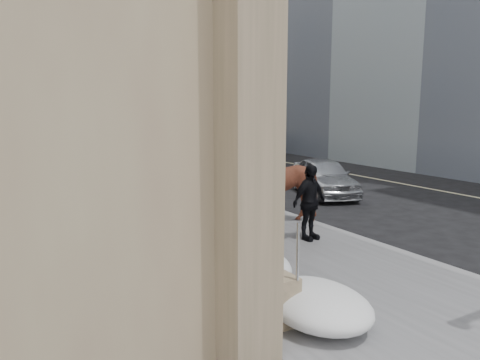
# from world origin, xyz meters

# --- Properties ---
(ground) EXTENTS (140.00, 140.00, 0.00)m
(ground) POSITION_xyz_m (0.00, 0.00, 0.00)
(ground) COLOR black
(ground) RESTS_ON ground
(sidewalk) EXTENTS (5.00, 80.00, 0.12)m
(sidewalk) POSITION_xyz_m (0.00, 10.00, 0.06)
(sidewalk) COLOR #545456
(sidewalk) RESTS_ON ground
(curb) EXTENTS (0.24, 80.00, 0.12)m
(curb) POSITION_xyz_m (2.62, 10.00, 0.06)
(curb) COLOR slate
(curb) RESTS_ON ground
(lane_line) EXTENTS (0.15, 70.00, 0.01)m
(lane_line) POSITION_xyz_m (10.50, 10.00, 0.01)
(lane_line) COLOR #BFB78C
(lane_line) RESTS_ON ground
(far_podium) EXTENTS (2.00, 80.00, 4.00)m
(far_podium) POSITION_xyz_m (15.50, 10.00, 2.00)
(far_podium) COLOR #75674B
(far_podium) RESTS_ON ground
(bg_building_mid) EXTENTS (30.00, 12.00, 28.00)m
(bg_building_mid) POSITION_xyz_m (4.00, 60.00, 14.00)
(bg_building_mid) COLOR slate
(bg_building_mid) RESTS_ON ground
(streetlight_mid) EXTENTS (1.71, 0.24, 8.00)m
(streetlight_mid) POSITION_xyz_m (2.74, 14.00, 4.58)
(streetlight_mid) COLOR #2D2D30
(streetlight_mid) RESTS_ON ground
(streetlight_far) EXTENTS (1.71, 0.24, 8.00)m
(streetlight_far) POSITION_xyz_m (2.74, 34.00, 4.58)
(streetlight_far) COLOR #2D2D30
(streetlight_far) RESTS_ON ground
(traffic_signal) EXTENTS (4.10, 0.22, 6.00)m
(traffic_signal) POSITION_xyz_m (2.07, 22.00, 4.00)
(traffic_signal) COLOR #2D2D30
(traffic_signal) RESTS_ON ground
(snow_bank) EXTENTS (1.70, 18.10, 0.76)m
(snow_bank) POSITION_xyz_m (-1.42, 8.11, 0.47)
(snow_bank) COLOR silver
(snow_bank) RESTS_ON sidewalk
(mounted_horse_left) EXTENTS (1.49, 2.34, 2.58)m
(mounted_horse_left) POSITION_xyz_m (-1.35, 2.18, 1.12)
(mounted_horse_left) COLOR #421F14
(mounted_horse_left) RESTS_ON sidewalk
(mounted_horse_right) EXTENTS (2.41, 2.52, 2.74)m
(mounted_horse_right) POSITION_xyz_m (1.65, 3.48, 1.30)
(mounted_horse_right) COLOR #411D12
(mounted_horse_right) RESTS_ON sidewalk
(pedestrian) EXTENTS (1.18, 0.65, 1.91)m
(pedestrian) POSITION_xyz_m (1.37, 1.58, 1.08)
(pedestrian) COLOR black
(pedestrian) RESTS_ON sidewalk
(car_silver) EXTENTS (3.10, 4.54, 1.44)m
(car_silver) POSITION_xyz_m (5.90, 6.22, 0.72)
(car_silver) COLOR #ADAFB4
(car_silver) RESTS_ON ground
(car_grey) EXTENTS (2.79, 5.31, 1.47)m
(car_grey) POSITION_xyz_m (11.91, 20.17, 0.73)
(car_grey) COLOR slate
(car_grey) RESTS_ON ground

